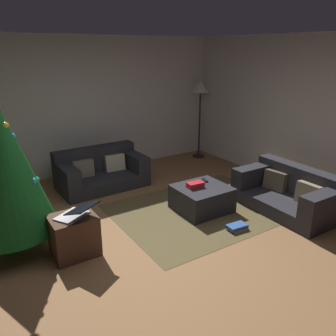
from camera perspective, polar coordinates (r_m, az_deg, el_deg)
The scene contains 14 objects.
ground_plane at distance 4.43m, azimuth -1.87°, elevation -12.58°, with size 6.40×6.40×0.00m, color brown.
rear_partition at distance 6.74m, azimuth -16.07°, elevation 9.69°, with size 6.40×0.12×2.60m, color beige.
corner_partition at distance 6.09m, azimuth 24.45°, elevation 7.76°, with size 0.12×6.40×2.60m, color beige.
couch_left at distance 6.21m, azimuth -11.31°, elevation -0.56°, with size 1.53×0.88×0.67m.
couch_right at distance 5.54m, azimuth 19.71°, elevation -3.95°, with size 0.86×1.54×0.64m.
ottoman at distance 5.23m, azimuth 5.69°, elevation -5.09°, with size 0.77×0.71×0.38m, color #26262B.
gift_box at distance 5.11m, azimuth 4.60°, elevation -2.84°, with size 0.25×0.14×0.08m, color red.
tv_remote at distance 5.39m, azimuth 6.22°, elevation -2.03°, with size 0.05×0.16×0.02m, color black.
christmas_tree at distance 4.30m, azimuth -26.02°, elevation 0.46°, with size 1.10×1.10×2.02m.
side_table at distance 4.26m, azimuth -15.49°, elevation -10.83°, with size 0.52×0.44×0.50m, color #4C3323.
laptop at distance 4.08m, azimuth -15.21°, elevation -7.28°, with size 0.52×0.54×0.19m.
book_stack at distance 4.81m, azimuth 11.57°, elevation -9.69°, with size 0.30×0.19×0.08m.
corner_lamp at distance 7.58m, azimuth 5.47°, elevation 12.47°, with size 0.36×0.36×1.70m.
area_rug at distance 5.31m, azimuth 5.62°, elevation -6.92°, with size 2.60×2.00×0.01m, color brown.
Camera 1 is at (-1.92, -3.24, 2.34)m, focal length 36.33 mm.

